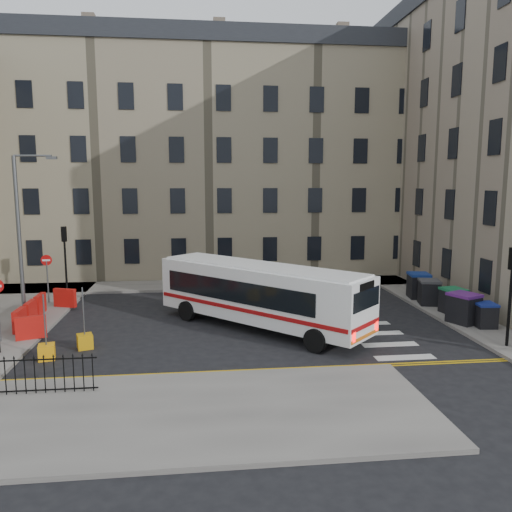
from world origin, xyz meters
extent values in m
plane|color=black|center=(0.00, 0.00, 0.00)|extent=(120.00, 120.00, 0.00)
cube|color=slate|center=(-6.00, 8.60, 0.07)|extent=(36.00, 3.20, 0.15)
cube|color=slate|center=(9.00, 4.00, 0.07)|extent=(2.40, 26.00, 0.15)
cube|color=slate|center=(-7.00, -10.00, 0.07)|extent=(20.00, 6.00, 0.15)
cube|color=gray|center=(-7.00, 15.50, 8.00)|extent=(38.00, 10.50, 16.00)
cube|color=black|center=(-7.00, 15.50, 16.60)|extent=(38.30, 10.80, 1.20)
cylinder|color=black|center=(8.60, -5.50, 1.75)|extent=(0.12, 0.12, 3.20)
cylinder|color=black|center=(-12.00, 6.50, 1.75)|extent=(0.12, 0.12, 3.20)
cube|color=black|center=(-12.00, 6.50, 3.80)|extent=(0.28, 0.22, 0.90)
cylinder|color=#595B5E|center=(-13.00, 2.00, 4.15)|extent=(0.20, 0.20, 8.00)
cube|color=#595B5E|center=(-13.00, 2.00, 8.22)|extent=(0.50, 0.22, 0.14)
cylinder|color=#595B5E|center=(-12.50, 4.50, 1.35)|extent=(0.08, 0.08, 2.40)
cube|color=red|center=(-12.50, 4.50, 2.85)|extent=(0.60, 0.04, 0.60)
cube|color=red|center=(-12.20, -1.00, 0.65)|extent=(0.25, 1.25, 1.00)
cube|color=red|center=(-12.20, 0.50, 0.65)|extent=(0.25, 1.25, 1.00)
cube|color=red|center=(-12.20, 2.00, 0.65)|extent=(0.25, 1.25, 1.00)
cube|color=red|center=(-11.30, 3.30, 0.65)|extent=(1.26, 0.66, 1.00)
cube|color=red|center=(-11.30, -2.30, 0.65)|extent=(1.26, 0.66, 1.00)
cube|color=white|center=(-1.22, -1.37, 1.73)|extent=(9.41, 9.50, 2.48)
cube|color=black|center=(-2.46, -1.90, 1.93)|extent=(6.16, 6.26, 0.99)
cube|color=black|center=(-0.68, -0.14, 1.93)|extent=(6.16, 6.26, 0.99)
cube|color=black|center=(-5.05, 2.52, 1.98)|extent=(1.60, 1.57, 1.09)
cube|color=black|center=(2.61, -5.26, 2.23)|extent=(1.60, 1.57, 0.79)
cube|color=#9F0D0F|center=(-2.12, -2.25, 1.14)|extent=(7.54, 7.65, 0.18)
cube|color=#9F0D0F|center=(-0.33, -0.49, 1.14)|extent=(7.54, 7.65, 0.18)
cube|color=#FF0C0C|center=(1.91, -5.96, 0.89)|extent=(0.19, 0.19, 0.40)
cube|color=#FF0C0C|center=(3.32, -4.57, 0.89)|extent=(0.19, 0.19, 0.40)
cylinder|color=black|center=(-4.68, 0.37, 0.50)|extent=(0.89, 0.90, 0.99)
cylinder|color=black|center=(-2.91, 2.11, 0.50)|extent=(0.89, 0.90, 0.99)
cylinder|color=black|center=(0.60, -4.99, 0.50)|extent=(0.89, 0.90, 0.99)
cylinder|color=black|center=(2.37, -3.26, 0.50)|extent=(0.89, 0.90, 0.99)
cube|color=black|center=(9.21, -2.83, 0.67)|extent=(0.94, 1.06, 1.03)
cube|color=navy|center=(9.21, -2.83, 1.24)|extent=(0.99, 1.11, 0.11)
cube|color=black|center=(8.56, -2.10, 0.81)|extent=(1.50, 1.59, 1.31)
cube|color=#5F217C|center=(8.56, -2.10, 1.53)|extent=(1.58, 1.66, 0.14)
cube|color=black|center=(8.96, -0.34, 0.74)|extent=(1.16, 1.28, 1.18)
cube|color=#197442|center=(8.96, -0.34, 1.39)|extent=(1.22, 1.34, 0.12)
cube|color=black|center=(8.59, 1.62, 0.77)|extent=(1.27, 1.40, 1.24)
cube|color=#3D3E40|center=(8.59, 1.62, 1.46)|extent=(1.34, 1.46, 0.13)
cube|color=black|center=(8.69, 3.19, 0.81)|extent=(1.27, 1.41, 1.32)
cube|color=navy|center=(8.69, 3.19, 1.54)|extent=(1.34, 1.48, 0.14)
cube|color=#FCA40E|center=(-10.00, -4.60, 0.30)|extent=(0.72, 0.72, 0.60)
cube|color=orange|center=(-8.81, -3.42, 0.30)|extent=(0.77, 0.77, 0.60)
camera|label=1|loc=(-4.00, -24.09, 6.87)|focal=35.00mm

